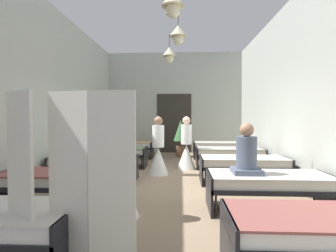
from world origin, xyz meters
name	(u,v)px	position (x,y,z in m)	size (l,w,h in m)	color
ground_plane	(168,184)	(0.00, 0.00, -0.05)	(6.05, 10.62, 0.10)	#8C755B
room_shell	(170,95)	(0.00, 1.17, 2.06)	(5.85, 10.22, 4.09)	#B2B7AD
bed_right_row_0	(330,228)	(1.68, -3.45, 0.44)	(1.90, 0.84, 0.57)	black
bed_left_row_1	(60,180)	(-1.68, -1.72, 0.44)	(1.90, 0.84, 0.57)	black
bed_right_row_1	(269,182)	(1.68, -1.72, 0.44)	(1.90, 0.84, 0.57)	black
bed_left_row_2	(94,162)	(-1.68, 0.00, 0.44)	(1.90, 0.84, 0.57)	black
bed_right_row_2	(243,163)	(1.68, 0.00, 0.44)	(1.90, 0.84, 0.57)	black
bed_left_row_3	(114,152)	(-1.68, 1.72, 0.44)	(1.90, 0.84, 0.57)	black
bed_right_row_3	(229,153)	(1.68, 1.72, 0.44)	(1.90, 0.84, 0.57)	black
bed_left_row_4	(126,145)	(-1.68, 3.45, 0.44)	(1.90, 0.84, 0.57)	black
bed_right_row_4	(221,146)	(1.68, 3.45, 0.44)	(1.90, 0.84, 0.57)	black
nurse_near_aisle	(158,154)	(-0.28, 0.75, 0.53)	(0.52, 0.52, 1.49)	white
nurse_mid_aisle	(186,150)	(0.44, 1.50, 0.53)	(0.52, 0.52, 1.49)	white
nurse_far_aisle	(121,181)	(-0.57, -2.14, 0.53)	(0.52, 0.52, 1.49)	white
patient_seated_primary	(126,137)	(-1.33, 1.72, 0.87)	(0.44, 0.44, 0.80)	gray
patient_seated_secondary	(246,155)	(1.33, -1.72, 0.87)	(0.44, 0.44, 0.80)	#515B70
potted_plant	(181,134)	(0.27, 3.83, 0.82)	(0.51, 0.51, 1.35)	brown
privacy_screen	(67,185)	(-0.73, -3.61, 0.85)	(1.24, 0.25, 1.70)	silver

